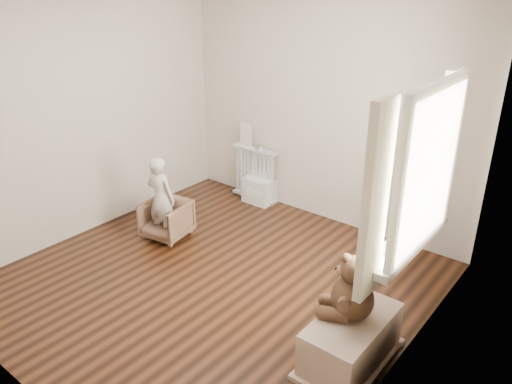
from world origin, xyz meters
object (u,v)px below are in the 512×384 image
Objects in this scene: radiator at (255,170)px; teddy_bear at (354,283)px; toy_vanity at (259,182)px; armchair at (166,219)px; child at (161,198)px; plush_cat at (417,218)px; toy_bench at (351,339)px.

teddy_bear is (2.35, -1.80, 0.28)m from radiator.
armchair is (-0.23, -1.34, -0.06)m from toy_vanity.
child is (-0.23, -1.39, 0.20)m from toy_vanity.
plush_cat is at bearing -5.38° from armchair.
radiator is at bearing 131.10° from plush_cat.
plush_cat is (2.42, -1.17, 0.72)m from toy_vanity.
plush_cat reaches higher than teddy_bear.
toy_vanity reaches higher than toy_bench.
child is 2.70m from plush_cat.
child reaches higher than radiator.
armchair is 2.56m from teddy_bear.
teddy_bear is at bearing -37.51° from radiator.
toy_bench is 1.61× the size of teddy_bear.
armchair is 2.02× the size of plush_cat.
radiator is at bearing -104.25° from child.
teddy_bear reaches higher than toy_bench.
teddy_bear is 0.71m from plush_cat.
child is at bearing 147.90° from teddy_bear.
toy_vanity is at bearing -108.45° from child.
armchair is 2.77m from plush_cat.
radiator is 0.84× the size of toy_bench.
toy_bench is 1.02m from plush_cat.
toy_bench is at bearing -37.43° from radiator.
plush_cat is (0.17, 0.61, 0.33)m from teddy_bear.
armchair is 0.50× the size of child.
plush_cat reaches higher than child.
armchair is (-0.13, -1.37, -0.18)m from radiator.
toy_bench is at bearing 161.77° from child.
radiator is at bearing 119.16° from teddy_bear.
armchair is at bearing -95.26° from radiator.
toy_bench is 3.56× the size of plush_cat.
radiator reaches higher than toy_vanity.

